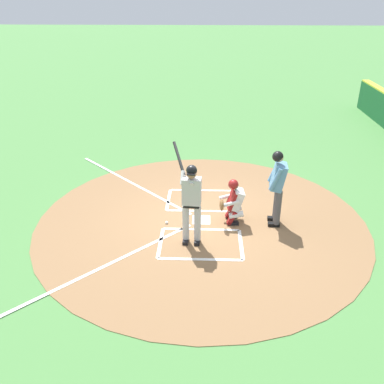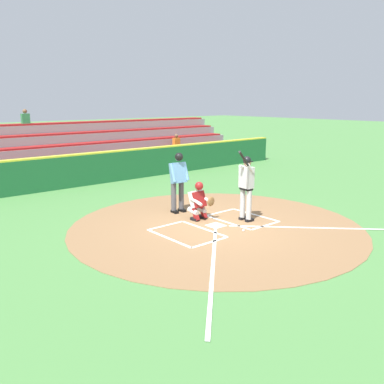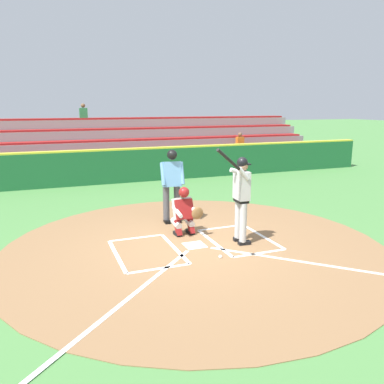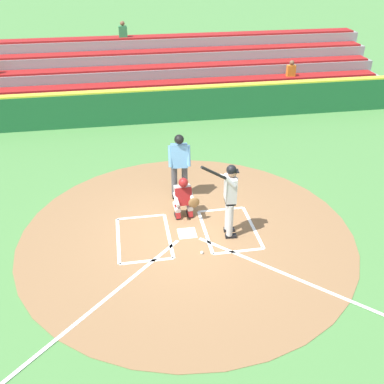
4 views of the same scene
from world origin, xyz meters
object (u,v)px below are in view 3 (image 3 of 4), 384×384
at_px(batter, 241,194).
at_px(catcher, 184,210).
at_px(plate_umpire, 172,181).
at_px(baseball, 220,257).

xyz_separation_m(batter, catcher, (0.92, -0.97, -0.51)).
bearing_deg(plate_umpire, batter, 114.07).
bearing_deg(batter, baseball, 39.35).
bearing_deg(batter, catcher, -46.56).
xyz_separation_m(batter, plate_umpire, (0.88, -1.98, -0.02)).
distance_m(plate_umpire, baseball, 2.80).
bearing_deg(plate_umpire, catcher, 87.78).
relative_size(batter, catcher, 1.88).
distance_m(batter, plate_umpire, 2.16).
bearing_deg(baseball, catcher, -84.21).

